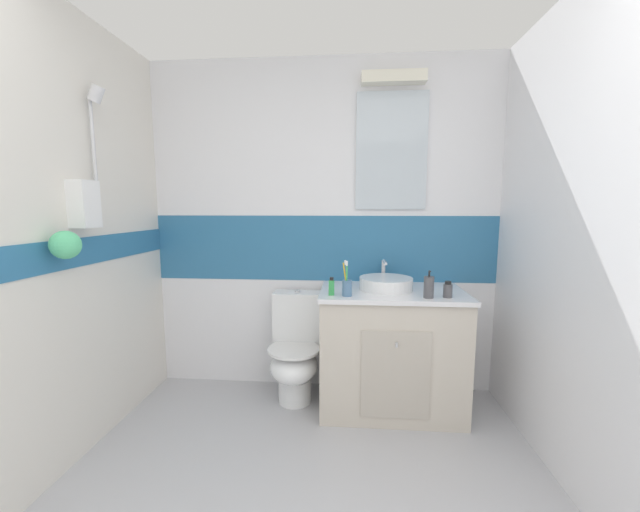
# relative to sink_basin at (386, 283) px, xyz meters

# --- Properties ---
(ground_plane) EXTENTS (3.20, 3.48, 0.04)m
(ground_plane) POSITION_rel_sink_basin_xyz_m (-0.46, -0.93, -0.92)
(ground_plane) COLOR #B2B2B7
(wall_back_tiled) EXTENTS (3.20, 0.20, 2.50)m
(wall_back_tiled) POSITION_rel_sink_basin_xyz_m (-0.45, 0.32, 0.37)
(wall_back_tiled) COLOR white
(wall_back_tiled) RESTS_ON ground_plane
(wall_left_shower_alcove) EXTENTS (0.26, 3.48, 2.50)m
(wall_left_shower_alcove) POSITION_rel_sink_basin_xyz_m (-1.81, -0.93, 0.36)
(wall_left_shower_alcove) COLOR silver
(wall_left_shower_alcove) RESTS_ON ground_plane
(wall_right_plain) EXTENTS (0.10, 3.48, 2.50)m
(wall_right_plain) POSITION_rel_sink_basin_xyz_m (0.89, -0.93, 0.35)
(wall_right_plain) COLOR white
(wall_right_plain) RESTS_ON ground_plane
(vanity_cabinet) EXTENTS (0.98, 0.61, 0.85)m
(vanity_cabinet) POSITION_rel_sink_basin_xyz_m (0.04, -0.02, -0.47)
(vanity_cabinet) COLOR beige
(vanity_cabinet) RESTS_ON ground_plane
(sink_basin) EXTENTS (0.36, 0.41, 0.18)m
(sink_basin) POSITION_rel_sink_basin_xyz_m (0.00, 0.00, 0.00)
(sink_basin) COLOR white
(sink_basin) RESTS_ON vanity_cabinet
(toilet) EXTENTS (0.37, 0.50, 0.80)m
(toilet) POSITION_rel_sink_basin_xyz_m (-0.64, 0.03, -0.53)
(toilet) COLOR white
(toilet) RESTS_ON ground_plane
(toothbrush_cup) EXTENTS (0.06, 0.06, 0.23)m
(toothbrush_cup) POSITION_rel_sink_basin_xyz_m (-0.27, -0.22, 0.02)
(toothbrush_cup) COLOR #4C7299
(toothbrush_cup) RESTS_ON vanity_cabinet
(soap_dispenser) EXTENTS (0.06, 0.06, 0.18)m
(soap_dispenser) POSITION_rel_sink_basin_xyz_m (0.24, -0.23, 0.02)
(soap_dispenser) COLOR #4C4C51
(soap_dispenser) RESTS_ON vanity_cabinet
(lotion_bottle_short) EXTENTS (0.06, 0.06, 0.10)m
(lotion_bottle_short) POSITION_rel_sink_basin_xyz_m (0.37, -0.21, 0.00)
(lotion_bottle_short) COLOR #4C4C51
(lotion_bottle_short) RESTS_ON vanity_cabinet
(perfume_flask_small) EXTENTS (0.04, 0.03, 0.12)m
(perfume_flask_small) POSITION_rel_sink_basin_xyz_m (-0.37, -0.21, 0.01)
(perfume_flask_small) COLOR green
(perfume_flask_small) RESTS_ON vanity_cabinet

